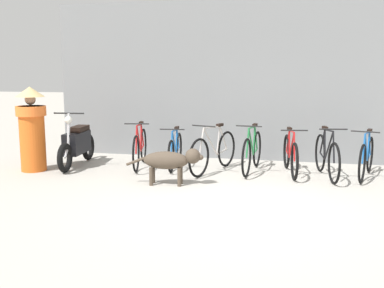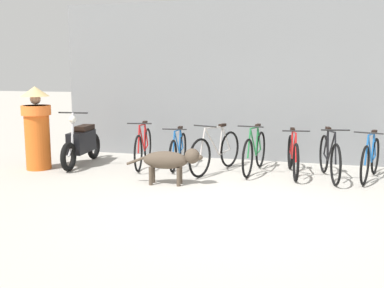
% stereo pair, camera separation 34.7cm
% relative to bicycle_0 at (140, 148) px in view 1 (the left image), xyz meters
% --- Properties ---
extents(ground_plane, '(60.00, 60.00, 0.00)m').
position_rel_bicycle_0_xyz_m(ground_plane, '(2.10, -2.23, -0.37)').
color(ground_plane, '#ADA89E').
extents(shop_wall_back, '(8.65, 0.20, 3.29)m').
position_rel_bicycle_0_xyz_m(shop_wall_back, '(2.10, 1.28, 1.27)').
color(shop_wall_back, slate).
rests_on(shop_wall_back, ground).
extents(bicycle_0, '(0.47, 1.63, 0.89)m').
position_rel_bicycle_0_xyz_m(bicycle_0, '(0.00, 0.00, 0.00)').
color(bicycle_0, black).
rests_on(bicycle_0, ground).
extents(bicycle_1, '(0.46, 1.57, 0.79)m').
position_rel_bicycle_0_xyz_m(bicycle_1, '(0.67, 0.13, -0.04)').
color(bicycle_1, black).
rests_on(bicycle_1, ground).
extents(bicycle_2, '(0.63, 1.69, 0.90)m').
position_rel_bicycle_0_xyz_m(bicycle_2, '(1.47, -0.10, 0.00)').
color(bicycle_2, black).
rests_on(bicycle_2, ground).
extents(bicycle_3, '(0.46, 1.66, 0.90)m').
position_rel_bicycle_0_xyz_m(bicycle_3, '(2.16, 0.07, 0.00)').
color(bicycle_3, black).
rests_on(bicycle_3, ground).
extents(bicycle_4, '(0.46, 1.63, 0.85)m').
position_rel_bicycle_0_xyz_m(bicycle_4, '(2.86, 0.03, -0.02)').
color(bicycle_4, black).
rests_on(bicycle_4, ground).
extents(bicycle_5, '(0.46, 1.63, 0.91)m').
position_rel_bicycle_0_xyz_m(bicycle_5, '(3.48, -0.10, 0.00)').
color(bicycle_5, black).
rests_on(bicycle_5, ground).
extents(bicycle_6, '(0.55, 1.56, 0.86)m').
position_rel_bicycle_0_xyz_m(bicycle_6, '(4.16, 0.06, -0.02)').
color(bicycle_6, black).
rests_on(bicycle_6, ground).
extents(motorcycle, '(0.58, 1.77, 1.08)m').
position_rel_bicycle_0_xyz_m(motorcycle, '(-1.23, -0.19, 0.05)').
color(motorcycle, black).
rests_on(motorcycle, ground).
extents(stray_dog, '(1.28, 0.37, 0.61)m').
position_rel_bicycle_0_xyz_m(stray_dog, '(0.97, -1.23, 0.04)').
color(stray_dog, '#4C3F33').
rests_on(stray_dog, ground).
extents(person_in_robes, '(0.75, 0.75, 1.56)m').
position_rel_bicycle_0_xyz_m(person_in_robes, '(-1.83, -0.77, 0.44)').
color(person_in_robes, orange).
rests_on(person_in_robes, ground).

